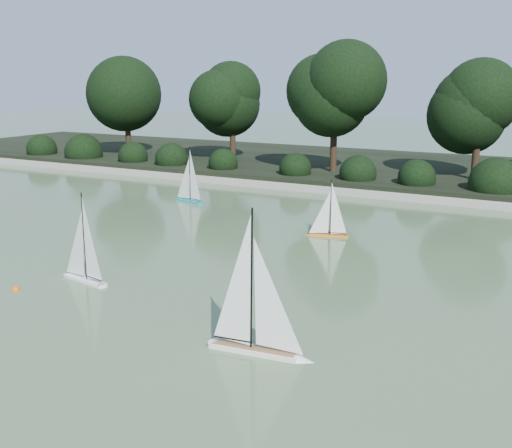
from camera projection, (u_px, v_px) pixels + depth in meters
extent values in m
plane|color=#3A5533|center=(240.00, 317.00, 8.57)|extent=(80.00, 80.00, 0.00)
cube|color=gray|center=(415.00, 198.00, 16.27)|extent=(40.00, 0.35, 0.18)
cube|color=black|center=(449.00, 174.00, 19.68)|extent=(40.00, 8.00, 0.30)
cylinder|color=black|center=(128.00, 142.00, 23.07)|extent=(0.20, 0.20, 1.51)
sphere|color=black|center=(126.00, 90.00, 22.65)|extent=(2.38, 2.38, 2.38)
cylinder|color=black|center=(233.00, 148.00, 21.76)|extent=(0.20, 0.20, 1.37)
sphere|color=black|center=(232.00, 98.00, 21.37)|extent=(2.24, 2.24, 2.24)
cylinder|color=black|center=(333.00, 154.00, 19.11)|extent=(0.20, 0.20, 1.66)
sphere|color=black|center=(335.00, 84.00, 18.64)|extent=(2.66, 2.66, 2.66)
cylinder|color=black|center=(475.00, 167.00, 17.74)|extent=(0.20, 0.20, 1.26)
sphere|color=black|center=(479.00, 110.00, 17.38)|extent=(2.10, 2.10, 2.10)
sphere|color=black|center=(41.00, 150.00, 23.41)|extent=(1.10, 1.10, 1.10)
sphere|color=black|center=(83.00, 153.00, 22.49)|extent=(1.10, 1.10, 1.10)
sphere|color=black|center=(127.00, 156.00, 21.56)|extent=(1.10, 1.10, 1.10)
sphere|color=black|center=(176.00, 160.00, 20.64)|extent=(1.10, 1.10, 1.10)
sphere|color=black|center=(230.00, 164.00, 19.72)|extent=(1.10, 1.10, 1.10)
sphere|color=black|center=(288.00, 168.00, 18.80)|extent=(1.10, 1.10, 1.10)
sphere|color=black|center=(353.00, 173.00, 17.88)|extent=(1.10, 1.10, 1.10)
sphere|color=black|center=(425.00, 179.00, 16.96)|extent=(1.10, 1.10, 1.10)
sphere|color=black|center=(505.00, 185.00, 16.03)|extent=(1.10, 1.10, 1.10)
cube|color=white|center=(85.00, 279.00, 10.03)|extent=(0.90, 0.35, 0.09)
cone|color=white|center=(66.00, 272.00, 10.35)|extent=(0.21, 0.21, 0.18)
cylinder|color=white|center=(103.00, 284.00, 9.76)|extent=(0.13, 0.13, 0.09)
cylinder|color=black|center=(84.00, 234.00, 9.84)|extent=(0.02, 0.02, 1.37)
cylinder|color=black|center=(94.00, 276.00, 9.86)|extent=(0.40, 0.09, 0.01)
cube|color=white|center=(255.00, 348.00, 7.47)|extent=(1.09, 0.32, 0.11)
cone|color=white|center=(306.00, 357.00, 7.24)|extent=(0.23, 0.23, 0.21)
cylinder|color=white|center=(214.00, 341.00, 7.67)|extent=(0.14, 0.14, 0.11)
cube|color=olive|center=(255.00, 344.00, 7.46)|extent=(1.00, 0.26, 0.01)
cylinder|color=black|center=(251.00, 275.00, 7.29)|extent=(0.02, 0.02, 1.66)
cylinder|color=black|center=(232.00, 335.00, 7.55)|extent=(0.49, 0.07, 0.02)
cube|color=orange|center=(328.00, 235.00, 12.79)|extent=(0.73, 0.34, 0.07)
cone|color=orange|center=(308.00, 234.00, 12.88)|extent=(0.18, 0.18, 0.14)
cylinder|color=orange|center=(346.00, 235.00, 12.72)|extent=(0.11, 0.11, 0.07)
cylinder|color=black|center=(331.00, 206.00, 12.65)|extent=(0.02, 0.02, 1.11)
cylinder|color=black|center=(338.00, 231.00, 12.74)|extent=(0.32, 0.11, 0.01)
cube|color=#0B918E|center=(189.00, 200.00, 16.20)|extent=(0.89, 0.40, 0.09)
cone|color=#0B918E|center=(177.00, 198.00, 16.54)|extent=(0.21, 0.21, 0.17)
cylinder|color=#0B918E|center=(201.00, 203.00, 15.91)|extent=(0.13, 0.13, 0.09)
cylinder|color=black|center=(190.00, 172.00, 16.01)|extent=(0.02, 0.02, 1.35)
cylinder|color=black|center=(195.00, 198.00, 16.02)|extent=(0.39, 0.12, 0.01)
sphere|color=#FF490D|center=(16.00, 290.00, 9.64)|extent=(0.13, 0.13, 0.13)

